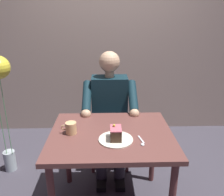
{
  "coord_description": "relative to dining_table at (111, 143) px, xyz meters",
  "views": [
    {
      "loc": [
        0.04,
        1.58,
        1.56
      ],
      "look_at": [
        -0.01,
        -0.1,
        0.97
      ],
      "focal_mm": 36.78,
      "sensor_mm": 36.0,
      "label": 1
    }
  ],
  "objects": [
    {
      "name": "cafe_rear_panel",
      "position": [
        0.0,
        -1.58,
        0.87
      ],
      "size": [
        6.4,
        0.12,
        3.0
      ],
      "primitive_type": "cube",
      "color": "tan",
      "rests_on": "ground"
    },
    {
      "name": "dining_table",
      "position": [
        0.0,
        0.0,
        0.0
      ],
      "size": [
        0.94,
        0.78,
        0.72
      ],
      "color": "brown",
      "rests_on": "ground"
    },
    {
      "name": "chair",
      "position": [
        0.0,
        -0.73,
        -0.13
      ],
      "size": [
        0.42,
        0.42,
        0.89
      ],
      "color": "brown",
      "rests_on": "ground"
    },
    {
      "name": "seated_person",
      "position": [
        0.0,
        -0.56,
        0.03
      ],
      "size": [
        0.53,
        0.58,
        1.25
      ],
      "color": "#102832",
      "rests_on": "ground"
    },
    {
      "name": "dessert_plate",
      "position": [
        -0.03,
        0.11,
        0.1
      ],
      "size": [
        0.25,
        0.25,
        0.01
      ],
      "primitive_type": "cylinder",
      "color": "silver",
      "rests_on": "dining_table"
    },
    {
      "name": "cake_slice",
      "position": [
        -0.03,
        0.11,
        0.15
      ],
      "size": [
        0.08,
        0.12,
        0.11
      ],
      "color": "#422E20",
      "rests_on": "dessert_plate"
    },
    {
      "name": "coffee_cup",
      "position": [
        0.31,
        -0.0,
        0.14
      ],
      "size": [
        0.12,
        0.08,
        0.09
      ],
      "color": "#DDAF75",
      "rests_on": "dining_table"
    },
    {
      "name": "dessert_spoon",
      "position": [
        -0.21,
        0.15,
        0.1
      ],
      "size": [
        0.04,
        0.14,
        0.01
      ],
      "color": "silver",
      "rests_on": "dining_table"
    }
  ]
}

